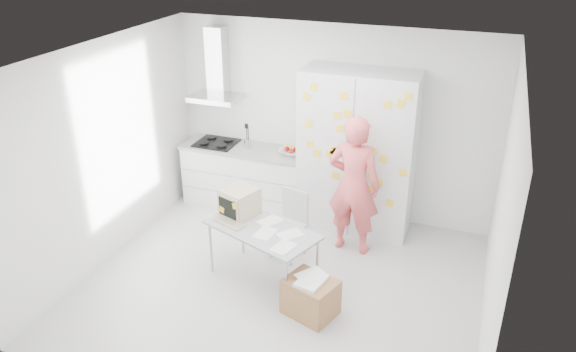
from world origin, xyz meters
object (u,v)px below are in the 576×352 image
(desk, at_px, (247,214))
(cardboard_box, at_px, (311,296))
(chair, at_px, (290,220))
(person, at_px, (354,185))

(desk, bearing_deg, cardboard_box, -8.00)
(desk, relative_size, chair, 1.67)
(chair, relative_size, cardboard_box, 1.37)
(chair, xyz_separation_m, cardboard_box, (0.61, -1.04, -0.27))
(chair, bearing_deg, person, 42.71)
(desk, height_order, chair, desk)
(chair, distance_m, cardboard_box, 1.24)
(desk, distance_m, chair, 0.70)
(cardboard_box, bearing_deg, chair, 120.35)
(person, distance_m, chair, 0.90)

